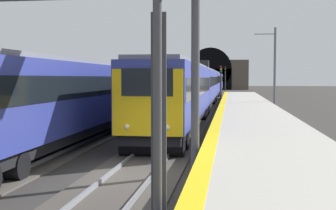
{
  "coord_description": "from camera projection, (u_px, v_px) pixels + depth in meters",
  "views": [
    {
      "loc": [
        -13.96,
        -3.18,
        3.29
      ],
      "look_at": [
        8.76,
        0.08,
        1.84
      ],
      "focal_mm": 46.73,
      "sensor_mm": 36.0,
      "label": 1
    }
  ],
  "objects": [
    {
      "name": "railway_signal_near",
      "position": [
        157.0,
        69.0,
        7.71
      ],
      "size": [
        0.39,
        0.38,
        5.74
      ],
      "rotation": [
        0.0,
        0.0,
        3.14
      ],
      "color": "#38383D",
      "rests_on": "ground_plane"
    },
    {
      "name": "track_adjacent_line",
      "position": [
        3.0,
        171.0,
        15.1
      ],
      "size": [
        160.0,
        3.09,
        0.21
      ],
      "color": "#4C4742",
      "rests_on": "ground_plane"
    },
    {
      "name": "railway_signal_far",
      "position": [
        225.0,
        76.0,
        104.42
      ],
      "size": [
        0.39,
        0.38,
        5.97
      ],
      "rotation": [
        0.0,
        0.0,
        3.14
      ],
      "color": "#38383D",
      "rests_on": "ground_plane"
    },
    {
      "name": "ground_plane",
      "position": [
        133.0,
        177.0,
        14.45
      ],
      "size": [
        320.0,
        320.0,
        0.0
      ],
      "primitive_type": "plane",
      "color": "#302D2B"
    },
    {
      "name": "tunnel_portal",
      "position": [
        210.0,
        75.0,
        118.71
      ],
      "size": [
        2.63,
        20.42,
        11.44
      ],
      "color": "#51473D",
      "rests_on": "ground_plane"
    },
    {
      "name": "train_adjacent_platform",
      "position": [
        115.0,
        91.0,
        29.74
      ],
      "size": [
        38.09,
        2.98,
        5.04
      ],
      "rotation": [
        0.0,
        0.0,
        3.14
      ],
      "color": "navy",
      "rests_on": "ground_plane"
    },
    {
      "name": "train_main_approaching",
      "position": [
        206.0,
        84.0,
        56.27
      ],
      "size": [
        79.95,
        2.94,
        5.09
      ],
      "rotation": [
        0.0,
        0.0,
        3.14
      ],
      "color": "navy",
      "rests_on": "ground_plane"
    },
    {
      "name": "track_main_line",
      "position": [
        133.0,
        176.0,
        14.44
      ],
      "size": [
        160.0,
        3.15,
        0.21
      ],
      "color": "#423D38",
      "rests_on": "ground_plane"
    },
    {
      "name": "catenary_mast_near",
      "position": [
        274.0,
        69.0,
        41.46
      ],
      "size": [
        0.22,
        2.06,
        8.01
      ],
      "color": "#595B60",
      "rests_on": "ground_plane"
    },
    {
      "name": "railway_signal_mid",
      "position": [
        221.0,
        80.0,
        57.73
      ],
      "size": [
        0.39,
        0.38,
        4.88
      ],
      "rotation": [
        0.0,
        0.0,
        3.14
      ],
      "color": "#4C4C54",
      "rests_on": "ground_plane"
    },
    {
      "name": "platform_right",
      "position": [
        274.0,
        166.0,
        13.77
      ],
      "size": [
        112.0,
        4.68,
        1.0
      ],
      "primitive_type": "cube",
      "color": "#ADA89E",
      "rests_on": "ground_plane"
    },
    {
      "name": "platform_right_edge_strip",
      "position": [
        208.0,
        149.0,
        14.03
      ],
      "size": [
        112.0,
        0.5,
        0.01
      ],
      "primitive_type": "cube",
      "color": "yellow",
      "rests_on": "platform_right"
    },
    {
      "name": "overhead_signal_gantry",
      "position": [
        68.0,
        21.0,
        14.8
      ],
      "size": [
        0.7,
        8.94,
        6.81
      ],
      "color": "#3F3F47",
      "rests_on": "ground_plane"
    }
  ]
}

